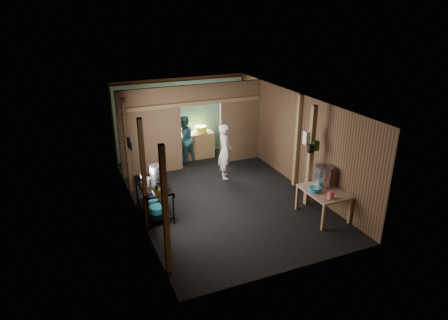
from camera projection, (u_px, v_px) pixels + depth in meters
name	position (u px, v px, depth m)	size (l,w,h in m)	color
floor	(221.00, 195.00, 10.65)	(4.50, 7.00, 0.00)	black
ceiling	(221.00, 101.00, 9.69)	(4.50, 7.00, 0.00)	#383634
wall_back	(181.00, 117.00, 13.16)	(4.50, 0.00, 2.60)	brown
wall_front	(295.00, 211.00, 7.18)	(4.50, 0.00, 2.60)	brown
wall_left	(134.00, 163.00, 9.35)	(0.00, 7.00, 2.60)	brown
wall_right	(295.00, 139.00, 10.99)	(0.00, 7.00, 2.60)	brown
partition_left	(151.00, 132.00, 11.57)	(1.85, 0.10, 2.60)	brown
partition_right	(240.00, 122.00, 12.62)	(1.35, 0.10, 2.60)	brown
partition_header	(200.00, 94.00, 11.77)	(1.30, 0.10, 0.60)	brown
turquoise_panel	(181.00, 119.00, 13.13)	(4.40, 0.06, 2.50)	#70C0C0
back_counter	(195.00, 145.00, 13.12)	(1.20, 0.50, 0.85)	brown
wall_clock	(188.00, 99.00, 12.95)	(0.20, 0.20, 0.03)	silver
post_left_a	(165.00, 212.00, 7.15)	(0.10, 0.12, 2.60)	brown
post_left_b	(144.00, 175.00, 8.69)	(0.10, 0.12, 2.60)	brown
post_left_c	(127.00, 147.00, 10.40)	(0.10, 0.12, 2.60)	brown
post_right	(297.00, 142.00, 10.79)	(0.10, 0.12, 2.60)	brown
post_free	(310.00, 157.00, 9.73)	(0.12, 0.12, 2.60)	brown
cross_beam	(193.00, 104.00, 11.73)	(4.40, 0.12, 0.12)	brown
pan_lid_big	(131.00, 144.00, 9.58)	(0.34, 0.34, 0.03)	slate
pan_lid_small	(128.00, 143.00, 9.96)	(0.30, 0.30, 0.03)	black
wall_shelf	(160.00, 195.00, 7.55)	(0.14, 0.80, 0.03)	brown
jar_white	(163.00, 198.00, 7.32)	(0.07, 0.07, 0.10)	silver
jar_yellow	(160.00, 192.00, 7.53)	(0.08, 0.08, 0.10)	yellow
jar_green	(157.00, 188.00, 7.72)	(0.06, 0.06, 0.10)	#154D0D
bag_white	(308.00, 138.00, 9.60)	(0.22, 0.15, 0.32)	silver
bag_green	(315.00, 146.00, 9.59)	(0.16, 0.12, 0.24)	#154D0D
bag_black	(311.00, 149.00, 9.54)	(0.14, 0.10, 0.20)	black
gas_range	(154.00, 199.00, 9.56)	(0.71, 1.38, 0.81)	black
prep_table	(323.00, 203.00, 9.49)	(0.84, 1.16, 0.68)	tan
stove_pot_large	(156.00, 172.00, 9.74)	(0.32, 0.32, 0.33)	silver
stove_pot_med	(146.00, 183.00, 9.28)	(0.24, 0.24, 0.21)	silver
stove_saucepan	(142.00, 176.00, 9.70)	(0.17, 0.17, 0.10)	silver
frying_pan	(158.00, 191.00, 8.98)	(0.29, 0.51, 0.07)	slate
blue_tub_front	(157.00, 209.00, 9.44)	(0.36, 0.36, 0.15)	#1D7186
blue_tub_back	(152.00, 201.00, 9.85)	(0.33, 0.33, 0.13)	#1D7186
stock_pot	(323.00, 176.00, 9.55)	(0.45, 0.45, 0.52)	silver
wash_basin	(315.00, 189.00, 9.30)	(0.29, 0.29, 0.11)	#1D7186
pink_bucket	(331.00, 195.00, 8.97)	(0.14, 0.14, 0.17)	#D14F5D
knife	(332.00, 199.00, 8.94)	(0.30, 0.04, 0.01)	silver
yellow_tub	(201.00, 129.00, 13.00)	(0.39, 0.39, 0.22)	yellow
cook	(225.00, 151.00, 11.46)	(0.60, 0.39, 1.64)	silver
worker_back	(184.00, 139.00, 12.62)	(0.76, 0.59, 1.56)	#2D6872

